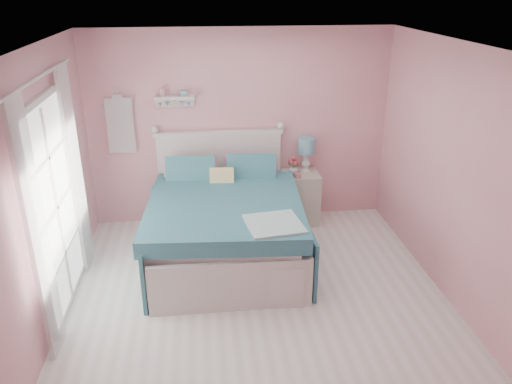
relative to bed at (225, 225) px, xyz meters
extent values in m
plane|color=silver|center=(0.29, -1.14, -0.42)|extent=(4.50, 4.50, 0.00)
plane|color=#D6878E|center=(0.29, 1.11, 0.88)|extent=(4.00, 0.00, 4.00)
plane|color=#D6878E|center=(0.29, -3.39, 0.88)|extent=(4.00, 0.00, 4.00)
plane|color=#D6878E|center=(-1.71, -1.14, 0.88)|extent=(0.00, 4.50, 4.50)
plane|color=#D6878E|center=(2.29, -1.14, 0.88)|extent=(0.00, 4.50, 4.50)
plane|color=white|center=(0.29, -1.14, 2.18)|extent=(4.50, 4.50, 0.00)
cube|color=silver|center=(0.00, -0.03, -0.19)|extent=(1.76, 2.25, 0.47)
cube|color=silver|center=(0.00, -0.03, 0.13)|extent=(1.70, 2.18, 0.16)
cube|color=silver|center=(0.00, 1.05, 0.19)|extent=(1.66, 0.07, 1.23)
cube|color=silver|center=(0.00, 1.05, 0.84)|extent=(1.72, 0.09, 0.06)
cube|color=silver|center=(0.00, -1.10, -0.14)|extent=(1.66, 0.06, 0.56)
cube|color=teal|center=(0.00, -0.18, 0.30)|extent=(1.87, 2.00, 0.18)
cube|color=pink|center=(-0.39, 0.73, 0.41)|extent=(0.70, 0.32, 0.43)
cube|color=pink|center=(0.39, 0.73, 0.41)|extent=(0.70, 0.32, 0.43)
cube|color=#CCBC59|center=(0.00, 0.45, 0.41)|extent=(0.31, 0.24, 0.31)
cube|color=beige|center=(1.08, 0.85, -0.06)|extent=(0.50, 0.46, 0.72)
cube|color=silver|center=(1.08, 0.63, 0.17)|extent=(0.44, 0.02, 0.16)
sphere|color=white|center=(1.08, 0.61, 0.17)|extent=(0.03, 0.03, 0.03)
cylinder|color=white|center=(1.17, 0.93, 0.31)|extent=(0.15, 0.15, 0.02)
cylinder|color=white|center=(1.17, 0.93, 0.43)|extent=(0.07, 0.07, 0.26)
cylinder|color=#6DA4B6|center=(1.17, 0.93, 0.66)|extent=(0.23, 0.23, 0.21)
imported|color=#B7C3C0|center=(0.98, 0.85, 0.36)|extent=(0.15, 0.15, 0.14)
imported|color=#C8868B|center=(1.00, 0.69, 0.34)|extent=(0.13, 0.13, 0.09)
sphere|color=#C04152|center=(0.98, 0.85, 0.51)|extent=(0.06, 0.06, 0.06)
sphere|color=#C04152|center=(1.02, 0.87, 0.47)|extent=(0.06, 0.06, 0.06)
sphere|color=#C04152|center=(0.94, 0.86, 0.48)|extent=(0.06, 0.06, 0.06)
sphere|color=#C04152|center=(1.00, 0.82, 0.45)|extent=(0.06, 0.06, 0.06)
sphere|color=#C04152|center=(0.95, 0.83, 0.46)|extent=(0.06, 0.06, 0.06)
cube|color=silver|center=(-0.55, 1.03, 1.33)|extent=(0.50, 0.14, 0.04)
cube|color=silver|center=(-0.55, 1.09, 1.26)|extent=(0.50, 0.03, 0.12)
cylinder|color=#D18C99|center=(-0.70, 1.03, 1.40)|extent=(0.06, 0.06, 0.10)
cube|color=#6DA4B6|center=(-0.43, 1.03, 1.38)|extent=(0.08, 0.06, 0.07)
cube|color=white|center=(-1.26, 1.04, 0.98)|extent=(0.34, 0.03, 0.72)
cube|color=silver|center=(-1.68, -0.74, 1.71)|extent=(0.04, 1.32, 0.06)
cube|color=silver|center=(-1.68, -0.74, -0.39)|extent=(0.04, 1.32, 0.06)
cube|color=silver|center=(-1.68, -1.37, 0.63)|extent=(0.04, 0.06, 2.10)
cube|color=silver|center=(-1.68, -0.11, 0.63)|extent=(0.04, 0.06, 2.10)
cube|color=white|center=(-1.68, -0.74, 0.66)|extent=(0.02, 1.20, 2.04)
cube|color=white|center=(-1.63, -1.48, 0.76)|extent=(0.04, 0.40, 2.32)
cube|color=white|center=(-1.63, 0.01, 0.76)|extent=(0.04, 0.40, 2.32)
camera|label=1|loc=(-0.24, -5.34, 2.70)|focal=35.00mm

